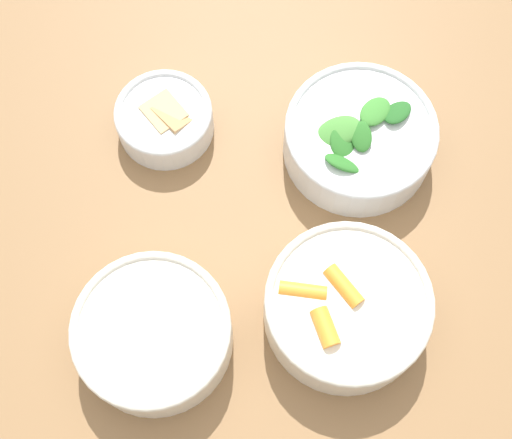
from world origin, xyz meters
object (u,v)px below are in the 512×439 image
(bowl_carrots, at_px, (346,307))
(bowl_greens, at_px, (360,138))
(bowl_cookies, at_px, (165,119))
(bowl_beans_hotdog, at_px, (154,334))

(bowl_carrots, relative_size, bowl_greens, 1.00)
(bowl_carrots, bearing_deg, bowl_cookies, -49.72)
(bowl_carrots, relative_size, bowl_cookies, 1.52)
(bowl_beans_hotdog, height_order, bowl_cookies, bowl_beans_hotdog)
(bowl_greens, relative_size, bowl_beans_hotdog, 1.07)
(bowl_greens, height_order, bowl_cookies, bowl_greens)
(bowl_beans_hotdog, relative_size, bowl_cookies, 1.43)
(bowl_greens, bearing_deg, bowl_carrots, 81.88)
(bowl_carrots, height_order, bowl_beans_hotdog, bowl_carrots)
(bowl_greens, xyz_separation_m, bowl_beans_hotdog, (0.25, 0.24, -0.00))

